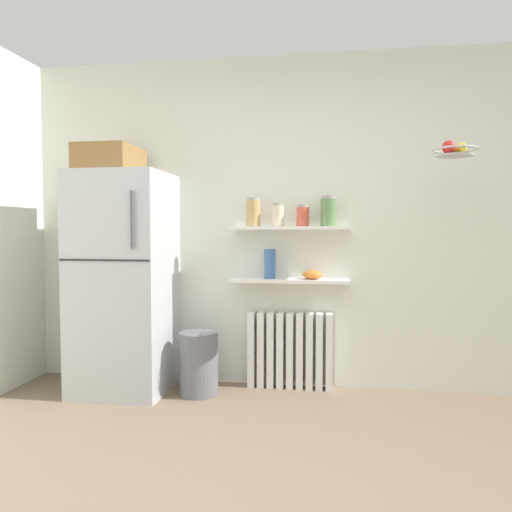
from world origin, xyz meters
TOP-DOWN VIEW (x-y plane):
  - ground_plane at (0.00, 0.50)m, footprint 7.04×7.04m
  - back_wall at (0.00, 2.05)m, footprint 7.04×0.10m
  - refrigerator at (-1.33, 1.67)m, footprint 0.68×0.70m
  - radiator at (-0.08, 1.92)m, footprint 0.66×0.12m
  - wall_shelf_lower at (-0.08, 1.89)m, footprint 0.90×0.22m
  - wall_shelf_upper at (-0.08, 1.89)m, footprint 0.90×0.22m
  - storage_jar_0 at (-0.36, 1.89)m, footprint 0.11×0.11m
  - storage_jar_1 at (-0.17, 1.89)m, footprint 0.09×0.09m
  - storage_jar_2 at (0.02, 1.89)m, footprint 0.10×0.10m
  - storage_jar_3 at (0.21, 1.89)m, footprint 0.11×0.11m
  - vase at (-0.23, 1.89)m, footprint 0.09×0.09m
  - shelf_bowl at (0.10, 1.89)m, footprint 0.15×0.15m
  - trash_bin at (-0.74, 1.66)m, footprint 0.29×0.29m
  - hanging_fruit_basket at (1.04, 1.56)m, footprint 0.29×0.29m

SIDE VIEW (x-z plane):
  - ground_plane at x=0.00m, z-range 0.00..0.00m
  - trash_bin at x=-0.74m, z-range 0.00..0.47m
  - radiator at x=-0.08m, z-range 0.00..0.59m
  - wall_shelf_lower at x=-0.08m, z-range 0.84..0.86m
  - refrigerator at x=-1.33m, z-range -0.06..1.81m
  - shelf_bowl at x=0.10m, z-range 0.86..0.93m
  - vase at x=-0.23m, z-range 0.86..1.09m
  - wall_shelf_upper at x=-0.08m, z-range 1.24..1.26m
  - back_wall at x=0.00m, z-range 0.00..2.60m
  - storage_jar_2 at x=0.02m, z-range 1.26..1.43m
  - storage_jar_1 at x=-0.17m, z-range 1.26..1.44m
  - storage_jar_0 at x=-0.36m, z-range 1.26..1.48m
  - storage_jar_3 at x=0.21m, z-range 1.26..1.49m
  - hanging_fruit_basket at x=1.04m, z-range 1.71..1.82m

